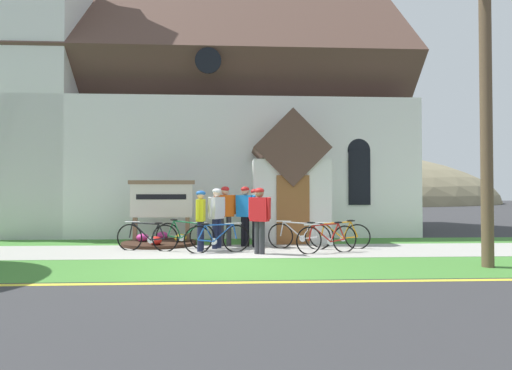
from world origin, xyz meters
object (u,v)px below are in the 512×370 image
Objects in this scene: cyclist_in_blue_jersey at (255,213)px; cyclist_in_red_jersey at (217,213)px; bicycle_blue at (147,237)px; cyclist_in_green_jersey at (245,211)px; bicycle_red at (217,238)px; cyclist_in_orange_jersey at (260,215)px; bicycle_white at (184,235)px; bicycle_yellow at (299,235)px; utility_pole at (481,37)px; bicycle_orange at (327,239)px; cyclist_in_yellow_jersey at (225,211)px; roadside_conifer at (373,116)px; bicycle_green at (340,235)px; church_sign at (161,201)px; cyclist_in_white_jersey at (201,216)px.

cyclist_in_red_jersey is (-1.09, -0.25, 0.01)m from cyclist_in_blue_jersey.
cyclist_in_green_jersey reaches higher than bicycle_blue.
bicycle_blue reaches higher than bicycle_red.
bicycle_white is at bearing 151.52° from cyclist_in_orange_jersey.
cyclist_in_red_jersey is at bearing 0.27° from bicycle_white.
bicycle_yellow is 1.61m from cyclist_in_orange_jersey.
bicycle_orange is at bearing 143.21° from utility_pole.
cyclist_in_orange_jersey is 0.96× the size of cyclist_in_yellow_jersey.
cyclist_in_yellow_jersey is 0.22× the size of roadside_conifer.
cyclist_in_yellow_jersey is 0.20× the size of utility_pole.
bicycle_green is 0.97× the size of bicycle_yellow.
utility_pole is at bearing -33.11° from cyclist_in_yellow_jersey.
bicycle_red is (-2.86, 0.21, 0.00)m from bicycle_orange.
church_sign is at bearing 132.70° from bicycle_red.
bicycle_red is (1.89, -0.38, -0.00)m from bicycle_blue.
cyclist_in_yellow_jersey is 1.00× the size of cyclist_in_green_jersey.
cyclist_in_white_jersey is 0.18× the size of utility_pole.
bicycle_blue is at bearing -167.33° from cyclist_in_red_jersey.
cyclist_in_orange_jersey reaches higher than bicycle_green.
bicycle_white is at bearing -142.27° from roadside_conifer.
utility_pole is at bearing -23.55° from cyclist_in_orange_jersey.
roadside_conifer reaches higher than cyclist_in_red_jersey.
bicycle_green is (0.55, 0.89, -0.01)m from bicycle_orange.
utility_pole reaches higher than church_sign.
cyclist_in_blue_jersey is at bearing 7.23° from bicycle_white.
cyclist_in_yellow_jersey reaches higher than bicycle_green.
bicycle_white is 2.40m from cyclist_in_orange_jersey.
church_sign is at bearing 162.92° from cyclist_in_green_jersey.
cyclist_in_red_jersey is (-2.91, 1.00, 0.62)m from bicycle_orange.
church_sign is 1.20× the size of cyclist_in_orange_jersey.
cyclist_in_orange_jersey is at bearing -13.21° from bicycle_blue.
utility_pole is (4.93, -3.49, 3.84)m from cyclist_in_green_jersey.
cyclist_in_green_jersey is at bearing 159.30° from bicycle_yellow.
cyclist_in_white_jersey reaches higher than bicycle_green.
cyclist_in_green_jersey is at bearing 146.76° from bicycle_orange.
bicycle_blue is 1.98m from cyclist_in_red_jersey.
bicycle_white is 1.02m from bicycle_blue.
bicycle_yellow is 1.04× the size of cyclist_in_white_jersey.
church_sign is 1.16× the size of cyclist_in_green_jersey.
cyclist_in_green_jersey is (-2.11, 1.38, 0.66)m from bicycle_orange.
bicycle_red is 0.19× the size of utility_pole.
cyclist_in_green_jersey is at bearing 36.10° from cyclist_in_white_jersey.
bicycle_red is 1.01× the size of cyclist_in_orange_jersey.
church_sign is 1.18× the size of bicycle_blue.
cyclist_in_orange_jersey is at bearing -141.43° from bicycle_yellow.
roadside_conifer reaches higher than bicycle_red.
cyclist_in_red_jersey reaches higher than bicycle_white.
church_sign is 2.82m from bicycle_red.
bicycle_red is at bearing -168.75° from bicycle_green.
church_sign is 5.46m from bicycle_green.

